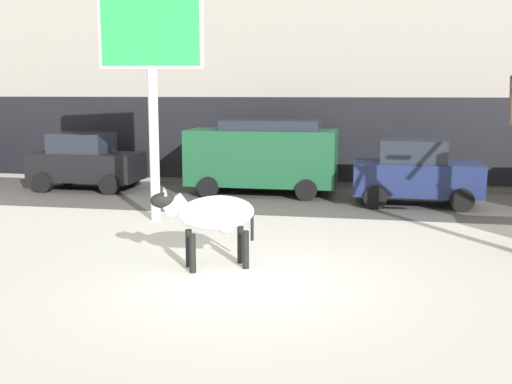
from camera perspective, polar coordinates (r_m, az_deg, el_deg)
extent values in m
plane|color=silver|center=(10.62, -1.28, -8.40)|extent=(120.00, 120.00, 0.00)
cube|color=#514F4C|center=(18.94, 4.35, -0.58)|extent=(60.00, 5.60, 0.01)
cube|color=gray|center=(24.37, 6.15, 16.90)|extent=(44.00, 6.00, 13.00)
cube|color=black|center=(21.17, 5.19, 4.79)|extent=(43.12, 0.10, 2.80)
ellipsoid|color=silver|center=(11.37, -3.59, -1.93)|extent=(1.52, 1.17, 0.64)
ellipsoid|color=black|center=(11.54, -3.28, -1.50)|extent=(0.63, 0.50, 0.40)
cylinder|color=black|center=(11.25, -5.80, -5.59)|extent=(0.12, 0.12, 0.70)
cylinder|color=black|center=(11.62, -6.13, -5.11)|extent=(0.12, 0.12, 0.70)
cylinder|color=black|center=(11.45, -0.94, -5.28)|extent=(0.12, 0.12, 0.70)
cylinder|color=black|center=(11.81, -1.42, -4.82)|extent=(0.12, 0.12, 0.70)
cylinder|color=silver|center=(11.21, -7.35, -1.21)|extent=(0.54, 0.45, 0.44)
ellipsoid|color=black|center=(11.16, -8.48, -0.76)|extent=(0.50, 0.41, 0.28)
cone|color=beige|center=(11.03, -8.22, -0.02)|extent=(0.10, 0.13, 0.15)
cone|color=beige|center=(11.25, -8.37, 0.15)|extent=(0.10, 0.13, 0.15)
cylinder|color=black|center=(11.58, -0.35, -2.98)|extent=(0.06, 0.06, 0.60)
ellipsoid|color=beige|center=(11.47, -2.72, -3.35)|extent=(0.36, 0.34, 0.20)
cylinder|color=silver|center=(15.67, -9.26, 4.28)|extent=(0.24, 0.24, 3.80)
cube|color=silver|center=(15.68, -9.52, 14.34)|extent=(2.53, 0.46, 1.82)
cube|color=green|center=(15.65, -9.56, 14.35)|extent=(2.40, 0.41, 1.70)
cube|color=black|center=(21.24, -15.11, 2.28)|extent=(3.51, 1.72, 0.90)
cube|color=#1E232D|center=(21.23, -15.56, 4.34)|extent=(1.81, 1.51, 0.64)
cylinder|color=black|center=(21.60, -11.37, 1.32)|extent=(0.64, 0.22, 0.64)
cylinder|color=black|center=(20.06, -13.18, 0.66)|extent=(0.64, 0.22, 0.64)
cylinder|color=black|center=(22.56, -16.73, 1.44)|extent=(0.64, 0.22, 0.64)
cylinder|color=black|center=(21.08, -18.85, 0.81)|extent=(0.64, 0.22, 0.64)
cube|color=#194C2D|center=(19.53, 0.57, 3.20)|extent=(4.61, 1.93, 1.70)
cube|color=#1E232D|center=(19.41, 1.45, 6.12)|extent=(3.01, 1.69, 0.30)
cylinder|color=black|center=(20.37, 5.18, 1.00)|extent=(0.64, 0.22, 0.64)
cylinder|color=black|center=(18.50, 4.60, 0.18)|extent=(0.64, 0.22, 0.64)
cylinder|color=black|center=(20.87, -3.02, 1.22)|extent=(0.64, 0.22, 0.64)
cylinder|color=black|center=(19.05, -4.37, 0.44)|extent=(0.64, 0.22, 0.64)
cube|color=#19234C|center=(18.29, 14.42, 1.23)|extent=(3.51, 1.72, 0.90)
cube|color=#1E232D|center=(18.19, 14.05, 3.65)|extent=(1.81, 1.51, 0.64)
cylinder|color=black|center=(19.30, 17.59, 0.15)|extent=(0.64, 0.22, 0.64)
cylinder|color=black|center=(17.63, 18.22, -0.71)|extent=(0.64, 0.22, 0.64)
cylinder|color=black|center=(19.15, 10.82, 0.35)|extent=(0.64, 0.22, 0.64)
cylinder|color=black|center=(17.47, 10.81, -0.49)|extent=(0.64, 0.22, 0.64)
cylinder|color=#282833|center=(22.03, 16.55, 1.59)|extent=(0.24, 0.24, 0.88)
cube|color=maroon|center=(21.95, 16.64, 3.55)|extent=(0.36, 0.22, 0.64)
sphere|color=#9E7051|center=(21.91, 16.69, 4.67)|extent=(0.20, 0.20, 0.20)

